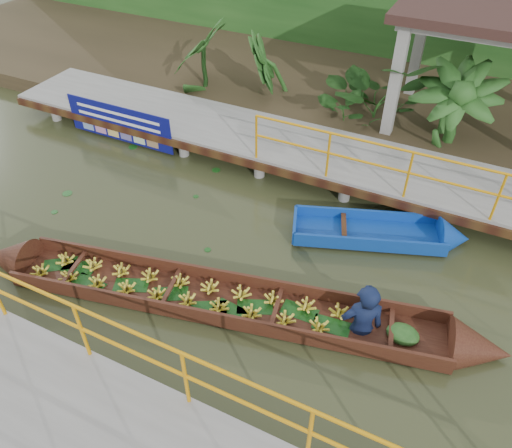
% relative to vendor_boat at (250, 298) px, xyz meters
% --- Properties ---
extents(ground, '(80.00, 80.00, 0.00)m').
position_rel_vendor_boat_xyz_m(ground, '(-0.58, 0.90, -0.31)').
color(ground, '#2D3219').
rests_on(ground, ground).
extents(land_strip, '(30.00, 8.00, 0.45)m').
position_rel_vendor_boat_xyz_m(land_strip, '(-0.58, 8.40, -0.09)').
color(land_strip, '#2F2617').
rests_on(land_strip, ground).
extents(far_dock, '(16.00, 2.06, 1.66)m').
position_rel_vendor_boat_xyz_m(far_dock, '(-0.56, 4.33, 0.17)').
color(far_dock, slate).
rests_on(far_dock, ground).
extents(pavilion, '(4.40, 3.00, 3.00)m').
position_rel_vendor_boat_xyz_m(pavilion, '(2.42, 7.20, 2.50)').
color(pavilion, slate).
rests_on(pavilion, ground).
extents(foliage_backdrop, '(30.00, 0.80, 4.00)m').
position_rel_vendor_boat_xyz_m(foliage_backdrop, '(-0.58, 10.90, 1.69)').
color(foliage_backdrop, '#1A4315').
rests_on(foliage_backdrop, ground).
extents(vendor_boat, '(9.02, 2.73, 2.30)m').
position_rel_vendor_boat_xyz_m(vendor_boat, '(0.00, 0.00, 0.00)').
color(vendor_boat, '#34140E').
rests_on(vendor_boat, ground).
extents(moored_blue_boat, '(3.40, 1.92, 0.79)m').
position_rel_vendor_boat_xyz_m(moored_blue_boat, '(1.97, 2.89, -0.17)').
color(moored_blue_boat, '#0D3794').
rests_on(moored_blue_boat, ground).
extents(blue_banner, '(2.98, 0.04, 0.93)m').
position_rel_vendor_boat_xyz_m(blue_banner, '(-5.23, 3.38, 0.24)').
color(blue_banner, '#0C0E62').
rests_on(blue_banner, ground).
extents(tropical_plants, '(14.19, 1.19, 1.49)m').
position_rel_vendor_boat_xyz_m(tropical_plants, '(1.67, 6.20, 0.88)').
color(tropical_plants, '#1A4315').
rests_on(tropical_plants, ground).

